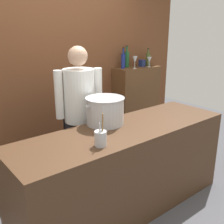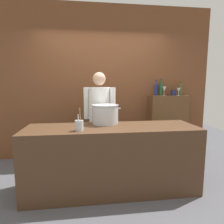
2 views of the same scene
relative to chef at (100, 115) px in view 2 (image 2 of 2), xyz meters
name	(u,v)px [view 2 (image 2 of 2)]	position (x,y,z in m)	size (l,w,h in m)	color
ground_plane	(112,189)	(0.13, -0.62, -0.96)	(8.00, 8.00, 0.00)	#4C4C51
brick_back_panel	(103,83)	(0.13, 0.78, 0.54)	(4.40, 0.10, 3.00)	brown
prep_counter	(112,158)	(0.13, -0.62, -0.51)	(2.32, 0.70, 0.90)	#472D1C
bar_cabinet	(167,126)	(1.43, 0.57, -0.34)	(0.76, 0.32, 1.25)	brown
chef	(100,115)	(0.00, 0.00, 0.00)	(0.51, 0.39, 1.66)	black
stockpot_large	(105,114)	(0.06, -0.39, 0.07)	(0.45, 0.39, 0.28)	#B7BABF
utensil_crock	(79,125)	(-0.30, -0.79, 0.00)	(0.10, 0.10, 0.29)	#B7BABF
wine_bottle_green	(161,89)	(1.31, 0.68, 0.41)	(0.07, 0.07, 0.33)	#1E592D
wine_bottle_olive	(180,90)	(1.69, 0.59, 0.39)	(0.08, 0.08, 0.27)	#475123
wine_bottle_cobalt	(156,90)	(1.19, 0.62, 0.40)	(0.06, 0.06, 0.31)	navy
wine_glass_wide	(179,90)	(1.60, 0.48, 0.39)	(0.08, 0.08, 0.15)	silver
wine_glass_short	(164,89)	(1.31, 0.50, 0.41)	(0.08, 0.08, 0.18)	silver
spice_tin_navy	(173,93)	(1.54, 0.58, 0.33)	(0.08, 0.08, 0.11)	navy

